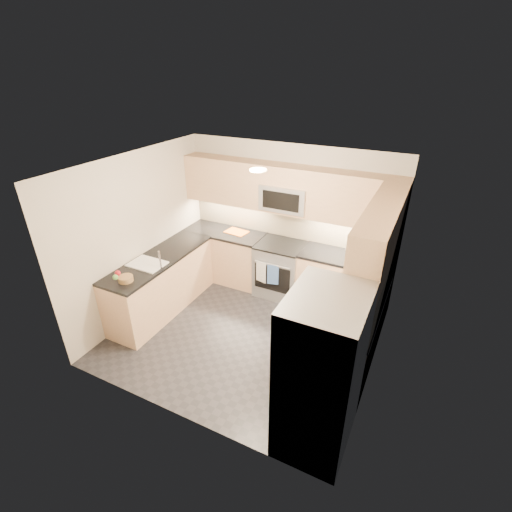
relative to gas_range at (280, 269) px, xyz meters
name	(u,v)px	position (x,y,z in m)	size (l,w,h in m)	color
floor	(246,334)	(0.00, -1.28, -0.46)	(3.60, 3.20, 0.00)	#25262B
ceiling	(243,167)	(0.00, -1.28, 2.04)	(3.60, 3.20, 0.02)	beige
wall_back	(289,220)	(0.00, 0.32, 0.79)	(3.60, 0.02, 2.50)	beige
wall_front	(169,329)	(0.00, -2.88, 0.79)	(3.60, 0.02, 2.50)	beige
wall_left	(140,235)	(-1.80, -1.28, 0.79)	(0.02, 3.20, 2.50)	beige
wall_right	(384,294)	(1.80, -1.28, 0.79)	(0.02, 3.20, 2.50)	beige
base_cab_back_left	(226,256)	(-1.09, 0.02, -0.01)	(1.42, 0.60, 0.90)	#D6AA81
base_cab_back_right	(343,284)	(1.09, 0.02, -0.01)	(1.42, 0.60, 0.90)	#D6AA81
base_cab_right	(352,333)	(1.50, -1.12, -0.01)	(0.60, 1.70, 0.90)	#D6AA81
base_cab_peninsula	(162,285)	(-1.50, -1.28, -0.01)	(0.60, 2.00, 0.90)	#D6AA81
countertop_back_left	(225,232)	(-1.09, 0.02, 0.47)	(1.42, 0.63, 0.04)	black
countertop_back_right	(347,258)	(1.09, 0.02, 0.47)	(1.42, 0.63, 0.04)	black
countertop_right	(357,304)	(1.50, -1.12, 0.47)	(0.63, 1.70, 0.04)	black
countertop_peninsula	(158,259)	(-1.50, -1.28, 0.47)	(0.63, 2.00, 0.04)	black
upper_cab_back	(286,189)	(0.00, 0.15, 1.37)	(3.60, 0.35, 0.75)	#D6AA81
upper_cab_right	(380,236)	(1.62, -1.00, 1.37)	(0.35, 1.95, 0.75)	#D6AA81
backsplash_back	(289,223)	(0.00, 0.32, 0.74)	(3.60, 0.01, 0.51)	#C8B691
backsplash_right	(389,279)	(1.80, -0.82, 0.74)	(0.01, 2.30, 0.51)	#C8B691
gas_range	(280,269)	(0.00, 0.00, 0.00)	(0.76, 0.65, 0.91)	#93969A
range_cooktop	(281,245)	(0.00, 0.00, 0.46)	(0.76, 0.65, 0.03)	black
oven_door_glass	(272,279)	(0.00, -0.33, -0.01)	(0.62, 0.02, 0.45)	black
oven_handle	(272,265)	(0.00, -0.35, 0.26)	(0.02, 0.02, 0.60)	#B2B5BA
microwave	(286,197)	(0.00, 0.12, 1.24)	(0.76, 0.40, 0.40)	#ABAEB4
microwave_door	(280,201)	(0.00, -0.08, 1.24)	(0.60, 0.01, 0.28)	black
refrigerator	(321,374)	(1.45, -2.43, 0.45)	(0.70, 0.90, 1.80)	#A8ACB1
fridge_handle_left	(279,370)	(1.08, -2.61, 0.49)	(0.02, 0.02, 1.20)	#B2B5BA
fridge_handle_right	(292,347)	(1.08, -2.25, 0.49)	(0.02, 0.02, 1.20)	#B2B5BA
sink_basin	(148,268)	(-1.50, -1.53, 0.42)	(0.52, 0.38, 0.16)	white
faucet	(160,260)	(-1.24, -1.53, 0.62)	(0.03, 0.03, 0.28)	silver
utensil_bowl	(375,259)	(1.50, 0.00, 0.55)	(0.24, 0.24, 0.14)	#5FBA4F
cutting_board	(237,232)	(-0.88, 0.08, 0.49)	(0.38, 0.27, 0.01)	#CF5E13
fruit_basket	(126,279)	(-1.44, -2.02, 0.52)	(0.20, 0.20, 0.07)	#9D7849
fruit_apple	(118,273)	(-1.54, -2.04, 0.60)	(0.08, 0.08, 0.08)	red
fruit_pear	(115,277)	(-1.49, -2.14, 0.60)	(0.07, 0.07, 0.07)	#60A345
dish_towel_check	(261,272)	(-0.18, -0.37, 0.10)	(0.19, 0.02, 0.37)	white
dish_towel_blue	(273,275)	(0.03, -0.37, 0.10)	(0.18, 0.02, 0.35)	#355693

